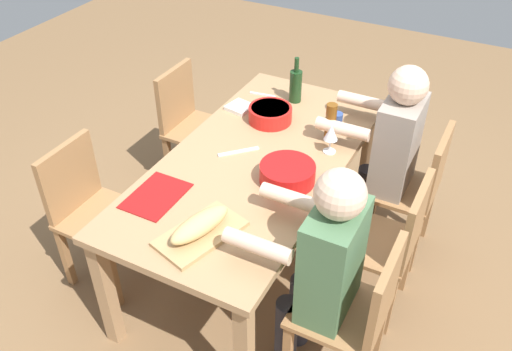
% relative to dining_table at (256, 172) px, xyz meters
% --- Properties ---
extents(ground_plane, '(8.00, 8.00, 0.00)m').
position_rel_dining_table_xyz_m(ground_plane, '(0.00, 0.00, -0.66)').
color(ground_plane, brown).
extents(dining_table, '(1.83, 0.89, 0.74)m').
position_rel_dining_table_xyz_m(dining_table, '(0.00, 0.00, 0.00)').
color(dining_table, '#A87F56').
rests_on(dining_table, ground_plane).
extents(chair_far_right, '(0.40, 0.40, 0.85)m').
position_rel_dining_table_xyz_m(chair_far_right, '(0.50, 0.77, -0.17)').
color(chair_far_right, '#9E7044').
rests_on(chair_far_right, ground_plane).
extents(chair_near_left, '(0.40, 0.40, 0.85)m').
position_rel_dining_table_xyz_m(chair_near_left, '(-0.50, -0.77, -0.17)').
color(chair_near_left, '#9E7044').
rests_on(chair_near_left, ground_plane).
extents(diner_near_left, '(0.41, 0.53, 1.20)m').
position_rel_dining_table_xyz_m(diner_near_left, '(-0.50, -0.58, 0.04)').
color(diner_near_left, '#2D2D38').
rests_on(diner_near_left, ground_plane).
extents(chair_far_left, '(0.40, 0.40, 0.85)m').
position_rel_dining_table_xyz_m(chair_far_left, '(-0.50, 0.77, -0.17)').
color(chair_far_left, '#9E7044').
rests_on(chair_far_left, ground_plane).
extents(chair_near_right, '(0.40, 0.40, 0.85)m').
position_rel_dining_table_xyz_m(chair_near_right, '(0.50, -0.77, -0.17)').
color(chair_near_right, '#9E7044').
rests_on(chair_near_right, ground_plane).
extents(diner_near_right, '(0.41, 0.53, 1.20)m').
position_rel_dining_table_xyz_m(diner_near_right, '(0.50, -0.58, 0.04)').
color(diner_near_right, '#2D2D38').
rests_on(diner_near_right, ground_plane).
extents(chair_near_center, '(0.40, 0.40, 0.85)m').
position_rel_dining_table_xyz_m(chair_near_center, '(0.00, -0.77, -0.17)').
color(chair_near_center, '#9E7044').
rests_on(chair_near_center, ground_plane).
extents(serving_bowl_salad, '(0.28, 0.28, 0.10)m').
position_rel_dining_table_xyz_m(serving_bowl_salad, '(-0.10, -0.23, 0.14)').
color(serving_bowl_salad, red).
rests_on(serving_bowl_salad, dining_table).
extents(serving_bowl_pasta, '(0.25, 0.25, 0.09)m').
position_rel_dining_table_xyz_m(serving_bowl_pasta, '(0.38, 0.11, 0.14)').
color(serving_bowl_pasta, red).
rests_on(serving_bowl_pasta, dining_table).
extents(cutting_board, '(0.45, 0.33, 0.02)m').
position_rel_dining_table_xyz_m(cutting_board, '(-0.64, -0.05, 0.09)').
color(cutting_board, tan).
rests_on(cutting_board, dining_table).
extents(bread_loaf, '(0.34, 0.20, 0.09)m').
position_rel_dining_table_xyz_m(bread_loaf, '(-0.64, -0.05, 0.15)').
color(bread_loaf, tan).
rests_on(bread_loaf, cutting_board).
extents(wine_bottle, '(0.08, 0.08, 0.29)m').
position_rel_dining_table_xyz_m(wine_bottle, '(0.67, 0.07, 0.19)').
color(wine_bottle, '#193819').
rests_on(wine_bottle, dining_table).
extents(beer_bottle, '(0.06, 0.06, 0.22)m').
position_rel_dining_table_xyz_m(beer_bottle, '(0.36, -0.27, 0.19)').
color(beer_bottle, brown).
rests_on(beer_bottle, dining_table).
extents(wine_glass, '(0.08, 0.08, 0.17)m').
position_rel_dining_table_xyz_m(wine_glass, '(0.24, -0.32, 0.20)').
color(wine_glass, silver).
rests_on(wine_glass, dining_table).
extents(fork_far_right, '(0.04, 0.17, 0.01)m').
position_rel_dining_table_xyz_m(fork_far_right, '(0.64, 0.29, 0.09)').
color(fork_far_right, silver).
rests_on(fork_far_right, dining_table).
extents(placemat_far_left, '(0.32, 0.23, 0.01)m').
position_rel_dining_table_xyz_m(placemat_far_left, '(-0.50, 0.29, 0.09)').
color(placemat_far_left, maroon).
rests_on(placemat_far_left, dining_table).
extents(cup_near_right, '(0.07, 0.07, 0.10)m').
position_rel_dining_table_xyz_m(cup_near_right, '(0.49, -0.27, 0.13)').
color(cup_near_right, '#334C8C').
rests_on(cup_near_right, dining_table).
extents(carving_knife, '(0.18, 0.18, 0.01)m').
position_rel_dining_table_xyz_m(carving_knife, '(0.01, 0.11, 0.09)').
color(carving_knife, silver).
rests_on(carving_knife, dining_table).
extents(napkin_stack, '(0.16, 0.16, 0.02)m').
position_rel_dining_table_xyz_m(napkin_stack, '(0.42, 0.33, 0.10)').
color(napkin_stack, white).
rests_on(napkin_stack, dining_table).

